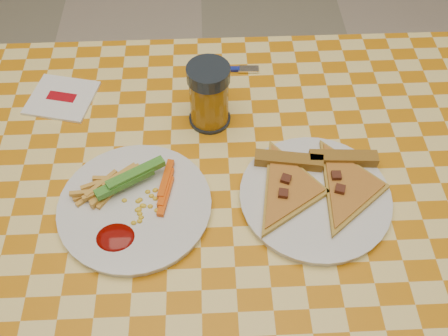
{
  "coord_description": "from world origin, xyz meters",
  "views": [
    {
      "loc": [
        0.02,
        -0.44,
        1.44
      ],
      "look_at": [
        0.04,
        0.07,
        0.78
      ],
      "focal_mm": 40.0,
      "sensor_mm": 36.0,
      "label": 1
    }
  ],
  "objects": [
    {
      "name": "plate_right",
      "position": [
        0.19,
        0.01,
        0.76
      ],
      "size": [
        0.29,
        0.29,
        0.01
      ],
      "primitive_type": "cylinder",
      "rotation": [
        0.0,
        0.0,
        0.19
      ],
      "color": "silver",
      "rests_on": "table"
    },
    {
      "name": "pizza_slices",
      "position": [
        0.19,
        0.03,
        0.78
      ],
      "size": [
        0.26,
        0.24,
        0.02
      ],
      "color": "gold",
      "rests_on": "plate_right"
    },
    {
      "name": "napkin",
      "position": [
        -0.26,
        0.27,
        0.76
      ],
      "size": [
        0.14,
        0.14,
        0.01
      ],
      "rotation": [
        0.0,
        0.0,
        -0.24
      ],
      "color": "white",
      "rests_on": "table"
    },
    {
      "name": "drink_glass",
      "position": [
        0.02,
        0.2,
        0.82
      ],
      "size": [
        0.08,
        0.08,
        0.13
      ],
      "color": "black",
      "rests_on": "table"
    },
    {
      "name": "fork",
      "position": [
        0.06,
        0.33,
        0.76
      ],
      "size": [
        0.13,
        0.02,
        0.01
      ],
      "rotation": [
        0.0,
        0.0,
        -0.05
      ],
      "color": "navy",
      "rests_on": "table"
    },
    {
      "name": "fries_veggies",
      "position": [
        -0.11,
        0.02,
        0.78
      ],
      "size": [
        0.18,
        0.17,
        0.04
      ],
      "color": "gold",
      "rests_on": "plate_left"
    },
    {
      "name": "plate_left",
      "position": [
        -0.11,
        0.01,
        0.76
      ],
      "size": [
        0.26,
        0.26,
        0.01
      ],
      "primitive_type": "cylinder",
      "rotation": [
        0.0,
        0.0,
        0.08
      ],
      "color": "silver",
      "rests_on": "table"
    },
    {
      "name": "table",
      "position": [
        0.0,
        0.0,
        0.68
      ],
      "size": [
        1.28,
        0.88,
        0.76
      ],
      "color": "white",
      "rests_on": "ground"
    }
  ]
}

